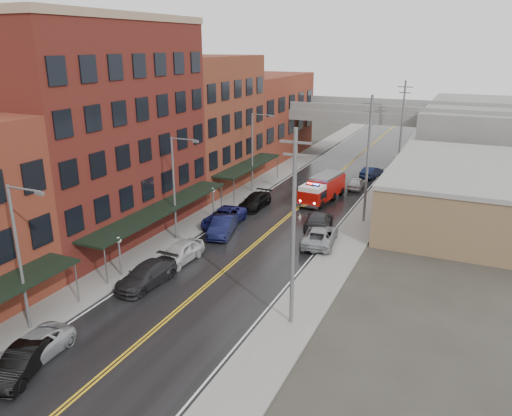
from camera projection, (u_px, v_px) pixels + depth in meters
The scene contains 33 objects.
road at pixel (274, 228), 46.26m from camera, with size 11.00×160.00×0.02m, color black.
sidewalk_left at pixel (206, 217), 49.07m from camera, with size 3.00×160.00×0.15m, color slate.
sidewalk_right at pixel (352, 239), 43.40m from camera, with size 3.00×160.00×0.15m, color slate.
curb_left at pixel (220, 219), 48.43m from camera, with size 0.30×160.00×0.15m, color gray.
curb_right at pixel (333, 236), 44.04m from camera, with size 0.30×160.00×0.15m, color gray.
brick_building_b at pixel (100, 133), 42.53m from camera, with size 9.00×20.00×18.00m, color #571717.
brick_building_c at pixel (203, 123), 58.17m from camera, with size 9.00×15.00×15.00m, color brown.
brick_building_far at pixel (263, 117), 73.81m from camera, with size 9.00×20.00×12.00m, color brown.
tan_building at pixel (468, 194), 47.94m from camera, with size 14.00×22.00×5.00m, color olive.
right_far_block at pixel (492, 132), 72.70m from camera, with size 18.00×30.00×8.00m, color slate.
awning_1 at pixel (162, 209), 42.16m from camera, with size 2.60×18.00×3.09m.
awning_2 at pixel (249, 165), 57.33m from camera, with size 2.60×13.00×3.09m.
globe_lamp_1 at pixel (119, 248), 35.88m from camera, with size 0.44×0.44×3.12m.
globe_lamp_2 at pixel (213, 196), 48.02m from camera, with size 0.44×0.44×3.12m.
street_lamp_0 at pixel (21, 250), 28.10m from camera, with size 2.64×0.22×9.00m.
street_lamp_1 at pixel (176, 182), 41.97m from camera, with size 2.64×0.22×9.00m.
street_lamp_2 at pixel (254, 148), 55.84m from camera, with size 2.64×0.22×9.00m.
utility_pole_0 at pixel (293, 227), 28.49m from camera, with size 1.80×0.24×12.00m.
utility_pole_1 at pixel (368, 158), 45.83m from camera, with size 1.80×0.24×12.00m.
utility_pole_2 at pixel (402, 126), 63.16m from camera, with size 1.80×0.24×12.00m.
overpass at pixel (358, 119), 72.12m from camera, with size 40.00×10.00×7.50m.
fire_truck at pixel (322, 188), 53.75m from camera, with size 3.70×7.70×2.73m.
parked_car_left_1 at pixel (22, 363), 25.54m from camera, with size 1.53×4.38×1.44m, color black.
parked_car_left_2 at pixel (31, 349), 26.71m from camera, with size 2.29×4.96×1.38m, color #96999D.
parked_car_left_3 at pixel (146, 275), 35.15m from camera, with size 2.17×5.33×1.55m, color black.
parked_car_left_4 at pixel (180, 252), 38.88m from camera, with size 1.90×4.72×1.61m, color silver.
parked_car_left_5 at pixel (223, 226), 44.46m from camera, with size 1.77×5.08×1.67m, color black.
parked_car_left_6 at pixel (224, 217), 46.76m from camera, with size 2.64×5.73×1.59m, color navy.
parked_car_left_7 at pixel (255, 201), 51.78m from camera, with size 2.06×5.06×1.47m, color black.
parked_car_right_0 at pixel (320, 236), 42.29m from camera, with size 2.60×5.64×1.57m, color gray.
parked_car_right_1 at pixel (319, 220), 45.88m from camera, with size 2.26×5.57×1.62m, color #28292B.
parked_car_right_2 at pixel (357, 183), 58.59m from camera, with size 1.62×4.03×1.37m, color #B9B9B9.
parked_car_right_3 at pixel (372, 172), 63.57m from camera, with size 1.51×4.33×1.43m, color #0E1734.
Camera 1 is at (16.16, -10.26, 16.26)m, focal length 35.00 mm.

